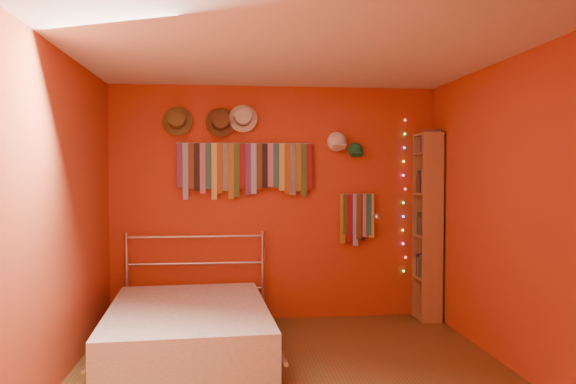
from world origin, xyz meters
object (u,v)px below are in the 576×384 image
object	(u,v)px
reading_lamp	(376,217)
bookshelf	(432,225)
bed	(188,328)
tie_rack	(245,167)

from	to	relation	value
reading_lamp	bookshelf	xyz separation A→B (m)	(0.61, -0.01, -0.09)
bookshelf	bed	size ratio (longest dim) A/B	0.99
reading_lamp	bed	xyz separation A→B (m)	(-1.90, -0.89, -0.88)
reading_lamp	tie_rack	bearing A→B (deg)	173.85
tie_rack	bed	distance (m)	1.83
tie_rack	reading_lamp	xyz separation A→B (m)	(1.38, -0.15, -0.53)
bookshelf	bed	bearing A→B (deg)	-160.62
tie_rack	reading_lamp	distance (m)	1.49
tie_rack	bed	world-z (taller)	tie_rack
bookshelf	tie_rack	bearing A→B (deg)	175.54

